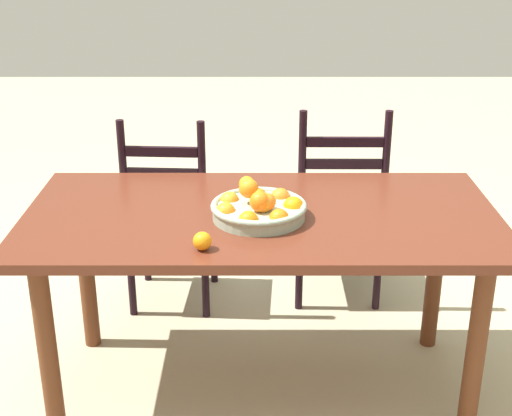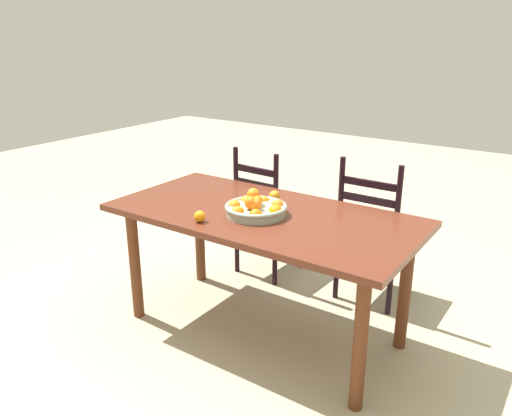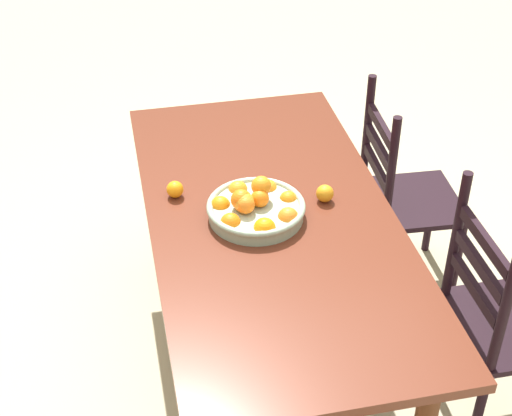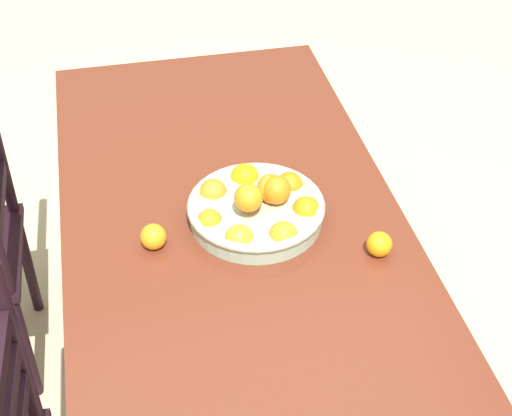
% 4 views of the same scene
% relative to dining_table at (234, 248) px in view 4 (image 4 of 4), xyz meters
% --- Properties ---
extents(ground_plane, '(12.00, 12.00, 0.00)m').
position_rel_dining_table_xyz_m(ground_plane, '(0.00, 0.00, -0.68)').
color(ground_plane, '#B6AB89').
extents(dining_table, '(1.77, 0.87, 0.78)m').
position_rel_dining_table_xyz_m(dining_table, '(0.00, 0.00, 0.00)').
color(dining_table, '#5B2819').
rests_on(dining_table, ground).
extents(fruit_bowl, '(0.35, 0.35, 0.14)m').
position_rel_dining_table_xyz_m(fruit_bowl, '(-0.01, -0.06, 0.14)').
color(fruit_bowl, '#97AA93').
rests_on(fruit_bowl, dining_table).
extents(orange_loose_0, '(0.06, 0.06, 0.06)m').
position_rel_dining_table_xyz_m(orange_loose_0, '(-0.20, -0.32, 0.13)').
color(orange_loose_0, orange).
rests_on(orange_loose_0, dining_table).
extents(orange_loose_1, '(0.06, 0.06, 0.06)m').
position_rel_dining_table_xyz_m(orange_loose_1, '(-0.06, 0.21, 0.13)').
color(orange_loose_1, orange).
rests_on(orange_loose_1, dining_table).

